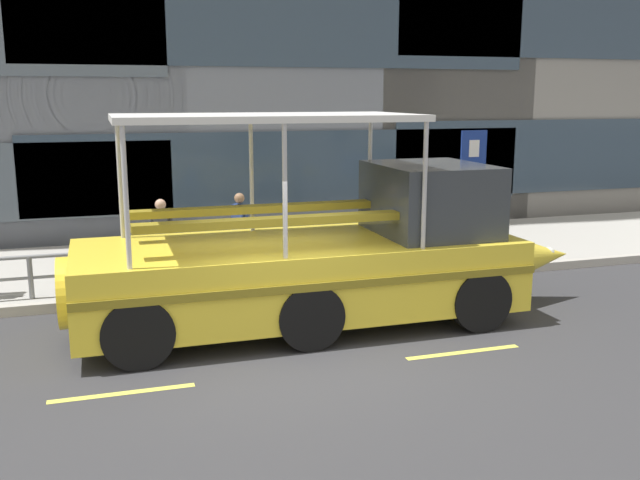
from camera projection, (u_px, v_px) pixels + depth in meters
name	position (u px, v px, depth m)	size (l,w,h in m)	color
ground_plane	(291.00, 352.00, 10.29)	(120.00, 120.00, 0.00)	#333335
sidewalk	(224.00, 262.00, 15.50)	(32.00, 4.80, 0.18)	#A8A59E
curb_edge	(247.00, 291.00, 13.17)	(32.00, 0.18, 0.18)	#B2ADA3
lane_centreline	(306.00, 371.00, 9.57)	(25.80, 0.12, 0.01)	#DBD64C
curb_guardrail	(245.00, 255.00, 13.38)	(11.48, 0.09, 0.79)	gray
parking_sign	(472.00, 172.00, 15.16)	(0.60, 0.12, 2.77)	#4C4F54
duck_tour_boat	(330.00, 257.00, 11.48)	(8.76, 2.61, 3.40)	yellow
pedestrian_near_bow	(388.00, 211.00, 15.42)	(0.32, 0.42, 1.67)	black
pedestrian_mid_left	(240.00, 223.00, 14.46)	(0.31, 0.37, 1.55)	#47423D
pedestrian_mid_right	(162.00, 230.00, 13.65)	(0.42, 0.26, 1.54)	#1E2338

